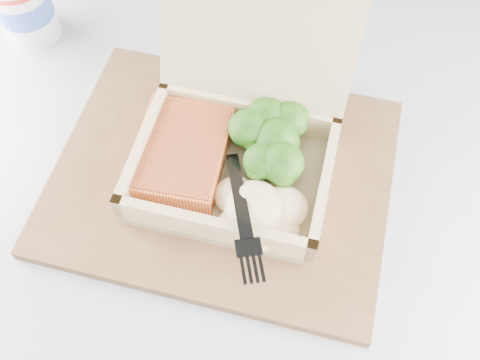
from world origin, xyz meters
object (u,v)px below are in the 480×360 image
(serving_tray, at_px, (223,176))
(takeout_container, at_px, (241,127))
(paper_cup, at_px, (24,6))
(cafe_table, at_px, (220,286))

(serving_tray, distance_m, takeout_container, 0.06)
(takeout_container, relative_size, paper_cup, 2.67)
(takeout_container, bearing_deg, cafe_table, -94.19)
(cafe_table, xyz_separation_m, takeout_container, (0.00, 0.09, 0.25))
(serving_tray, relative_size, paper_cup, 4.07)
(cafe_table, xyz_separation_m, serving_tray, (-0.01, 0.06, 0.20))
(cafe_table, distance_m, paper_cup, 0.44)
(serving_tray, height_order, paper_cup, paper_cup)
(cafe_table, height_order, serving_tray, serving_tray)
(serving_tray, bearing_deg, paper_cup, 156.52)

